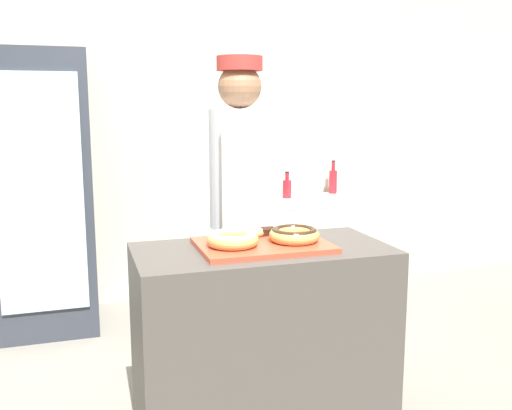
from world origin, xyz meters
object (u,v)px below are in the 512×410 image
Objects in this scene: donut_chocolate_glaze at (294,234)px; brownie_back_left at (238,233)px; donut_light_glaze at (233,238)px; bottle_amber at (271,189)px; donut_mini_center at (253,232)px; beverage_fridge at (42,193)px; serving_tray at (263,245)px; chest_freezer at (302,249)px; brownie_back_right at (268,231)px; bottle_red_b at (287,188)px; bottle_red at (333,181)px; baker_person at (241,209)px.

donut_chocolate_glaze is 3.22× the size of brownie_back_left.
bottle_amber reaches higher than donut_light_glaze.
donut_mini_center is (-0.15, 0.16, -0.02)m from donut_chocolate_glaze.
donut_light_glaze is at bearing -113.50° from brownie_back_left.
donut_chocolate_glaze is 0.12× the size of beverage_fridge.
serving_tray is 2.52× the size of donut_chocolate_glaze.
chest_freezer is 0.56m from bottle_amber.
brownie_back_left is at bearing 180.00° from brownie_back_right.
beverage_fridge reaches higher than chest_freezer.
bottle_red_b is at bearing 62.45° from brownie_back_left.
donut_chocolate_glaze is 0.26× the size of chest_freezer.
bottle_amber reaches higher than chest_freezer.
bottle_red is (1.20, 1.83, -0.03)m from brownie_back_right.
brownie_back_right is (0.07, 0.00, -0.00)m from donut_mini_center.
donut_mini_center is 1.91m from chest_freezer.
brownie_back_left is at bearing -107.45° from baker_person.
bottle_amber is 1.12× the size of bottle_red_b.
donut_chocolate_glaze is 0.18m from brownie_back_right.
baker_person is 1.50m from chest_freezer.
baker_person is (0.15, 0.48, 0.03)m from brownie_back_left.
brownie_back_right is at bearing 0.00° from donut_mini_center.
bottle_red reaches higher than donut_mini_center.
donut_mini_center is 1.53× the size of brownie_back_right.
donut_chocolate_glaze is at bearing -36.87° from brownie_back_left.
brownie_back_left and brownie_back_right have the same top height.
donut_light_glaze is 1.08× the size of bottle_red_b.
beverage_fridge reaches higher than brownie_back_right.
donut_light_glaze is 0.12× the size of beverage_fridge.
donut_light_glaze is at bearing -125.56° from bottle_red.
beverage_fridge is at bearing 120.73° from brownie_back_left.
donut_mini_center is (0.15, 0.16, -0.02)m from donut_light_glaze.
donut_light_glaze is 0.22m from donut_mini_center.
donut_chocolate_glaze is 2.00m from bottle_red_b.
donut_mini_center is 1.75m from bottle_amber.
brownie_back_left is at bearing -121.58° from chest_freezer.
bottle_red is at bearing 56.60° from brownie_back_right.
brownie_back_left is at bearing 143.13° from donut_chocolate_glaze.
donut_light_glaze is 0.26× the size of chest_freezer.
baker_person is at bearing 72.55° from brownie_back_left.
donut_light_glaze reaches higher than donut_mini_center.
serving_tray reaches higher than chest_freezer.
serving_tray is at bearing -59.58° from beverage_fridge.
brownie_back_right is 0.08× the size of chest_freezer.
bottle_red_b is (0.17, 0.10, -0.01)m from bottle_amber.
beverage_fridge is at bearing 124.51° from brownie_back_right.
bottle_red_b is (0.90, 1.72, -0.06)m from brownie_back_left.
brownie_back_left is at bearing -117.55° from bottle_red_b.
brownie_back_left is 1.00× the size of brownie_back_right.
chest_freezer is (0.98, 1.59, -0.54)m from brownie_back_left.
baker_person is 8.45× the size of bottle_red_b.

